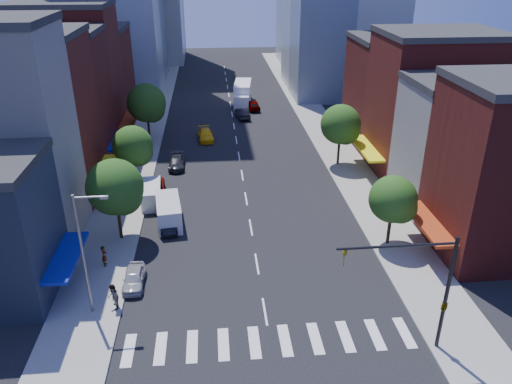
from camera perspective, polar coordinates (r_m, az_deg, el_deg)
ground at (r=35.98m, az=1.02°, el=-13.50°), size 220.00×220.00×0.00m
sidewalk_left at (r=72.04m, az=-12.49°, el=6.65°), size 5.00×120.00×0.15m
sidewalk_right at (r=73.14m, az=7.46°, el=7.32°), size 5.00×120.00×0.15m
crosswalk at (r=33.72m, az=1.59°, el=-16.69°), size 19.00×3.00×0.01m
bldg_left_2 at (r=53.51m, az=-24.68°, el=7.29°), size 12.00×9.00×16.00m
bldg_left_3 at (r=61.41m, az=-22.24°, el=9.36°), size 12.00×8.00×15.00m
bldg_left_4 at (r=69.13m, az=-20.54°, el=12.14°), size 12.00×9.00×17.00m
bldg_left_5 at (r=78.55m, az=-18.68°, el=12.35°), size 12.00×10.00×13.00m
bldg_right_1 at (r=51.88m, az=22.96°, el=4.73°), size 12.00×8.00×12.00m
bldg_right_2 at (r=59.11m, az=19.36°, el=9.24°), size 12.00×10.00×15.00m
bldg_right_3 at (r=68.27m, az=15.96°, el=10.87°), size 12.00×10.00×13.00m
traffic_signal at (r=32.49m, az=20.05°, el=-10.98°), size 7.24×2.24×8.00m
streetlight at (r=34.71m, az=-18.98°, el=-6.07°), size 2.25×0.25×9.00m
tree_left_near at (r=43.37m, az=-15.62°, el=0.31°), size 4.80×4.80×7.30m
tree_left_mid at (r=53.53m, az=-13.75°, el=4.98°), size 4.20×4.20×6.65m
tree_left_far at (r=66.55m, az=-12.28°, el=9.74°), size 5.00×5.00×7.75m
tree_right_near at (r=42.84m, az=15.58°, el=-1.02°), size 4.00×4.00×6.20m
tree_right_far at (r=58.48m, az=9.79°, el=7.44°), size 4.60×4.60×7.20m
parked_car_front at (r=39.18m, az=-13.78°, el=-9.50°), size 1.53×3.80×1.29m
parked_car_second at (r=46.14m, az=-10.00°, el=-3.32°), size 1.94×4.37×1.39m
parked_car_third at (r=52.55m, az=-11.66°, el=0.31°), size 2.97×5.50×1.46m
parked_car_rear at (r=59.16m, az=-9.07°, el=3.36°), size 1.88×4.50×1.30m
cargo_van_near at (r=46.75m, az=-9.94°, el=-2.32°), size 2.76×5.53×2.26m
cargo_van_far at (r=50.80m, az=-11.87°, el=-0.31°), size 2.18×4.78×1.98m
taxi at (r=67.89m, az=-5.77°, el=6.51°), size 2.37×4.87×1.37m
traffic_car_oncoming at (r=77.04m, az=-1.56°, el=9.01°), size 2.19×4.82×1.53m
traffic_car_far at (r=81.35m, az=-0.37°, el=9.92°), size 2.33×4.74×1.55m
box_truck at (r=84.46m, az=-1.55°, el=11.11°), size 3.52×8.91×3.49m
pedestrian_near at (r=41.66m, az=-16.94°, el=-7.00°), size 0.48×0.68×1.76m
pedestrian_far at (r=36.78m, az=-16.01°, el=-11.47°), size 0.85×1.03×1.95m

